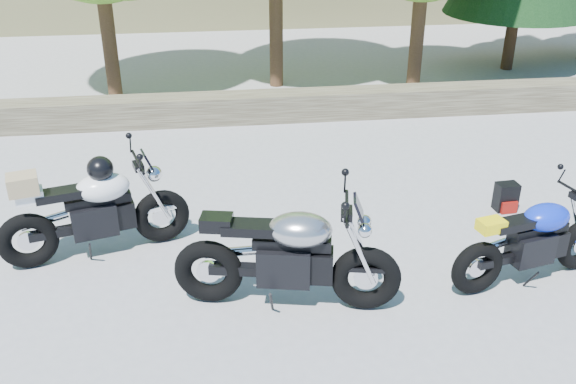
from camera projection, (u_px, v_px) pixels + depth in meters
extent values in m
plane|color=gray|center=(281.00, 298.00, 6.80)|extent=(90.00, 90.00, 0.00)
cube|color=#443C2D|center=(245.00, 107.00, 11.57)|extent=(22.00, 0.55, 0.50)
cylinder|color=#382314|center=(107.00, 21.00, 12.24)|extent=(0.28, 0.28, 3.02)
cylinder|color=#382314|center=(276.00, 4.00, 12.89)|extent=(0.28, 0.28, 3.36)
cylinder|color=#382314|center=(419.00, 18.00, 12.78)|extent=(0.28, 0.28, 2.91)
cylinder|color=#382314|center=(513.00, 21.00, 14.31)|extent=(0.26, 0.26, 2.16)
torus|color=black|center=(366.00, 278.00, 6.49)|extent=(0.74, 0.32, 0.72)
torus|color=black|center=(209.00, 271.00, 6.61)|extent=(0.74, 0.32, 0.72)
cylinder|color=silver|center=(366.00, 278.00, 6.49)|extent=(0.25, 0.09, 0.25)
cylinder|color=silver|center=(209.00, 271.00, 6.61)|extent=(0.25, 0.09, 0.25)
cube|color=black|center=(284.00, 264.00, 6.49)|extent=(0.60, 0.44, 0.40)
cube|color=black|center=(292.00, 243.00, 6.38)|extent=(0.81, 0.34, 0.11)
ellipsoid|color=#A5A5A9|center=(300.00, 230.00, 6.30)|extent=(0.72, 0.56, 0.34)
cube|color=black|center=(250.00, 228.00, 6.34)|extent=(0.60, 0.36, 0.10)
cube|color=black|center=(216.00, 222.00, 6.34)|extent=(0.35, 0.28, 0.15)
cylinder|color=black|center=(347.00, 208.00, 6.16)|extent=(0.19, 0.73, 0.04)
sphere|color=silver|center=(365.00, 226.00, 6.23)|extent=(0.20, 0.20, 0.20)
torus|color=black|center=(162.00, 216.00, 7.72)|extent=(0.70, 0.34, 0.67)
torus|color=black|center=(28.00, 241.00, 7.20)|extent=(0.70, 0.34, 0.67)
cylinder|color=silver|center=(162.00, 216.00, 7.72)|extent=(0.23, 0.10, 0.23)
cylinder|color=silver|center=(28.00, 241.00, 7.20)|extent=(0.23, 0.10, 0.23)
cube|color=black|center=(94.00, 219.00, 7.40)|extent=(0.57, 0.44, 0.38)
cube|color=black|center=(98.00, 200.00, 7.32)|extent=(0.76, 0.36, 0.11)
ellipsoid|color=white|center=(103.00, 187.00, 7.28)|extent=(0.69, 0.55, 0.32)
cube|color=black|center=(60.00, 194.00, 7.12)|extent=(0.57, 0.36, 0.09)
cube|color=white|center=(29.00, 196.00, 6.99)|extent=(0.34, 0.28, 0.14)
cylinder|color=black|center=(138.00, 162.00, 7.31)|extent=(0.22, 0.68, 0.03)
sphere|color=silver|center=(154.00, 174.00, 7.45)|extent=(0.19, 0.19, 0.19)
ellipsoid|color=black|center=(100.00, 169.00, 7.17)|extent=(0.37, 0.38, 0.28)
cube|color=#947F56|center=(23.00, 184.00, 6.91)|extent=(0.38, 0.35, 0.21)
torus|color=black|center=(477.00, 268.00, 6.76)|extent=(0.63, 0.29, 0.61)
cylinder|color=silver|center=(477.00, 268.00, 6.76)|extent=(0.21, 0.08, 0.21)
cube|color=black|center=(531.00, 247.00, 6.92)|extent=(0.51, 0.38, 0.34)
cube|color=black|center=(539.00, 229.00, 6.85)|extent=(0.69, 0.30, 0.10)
ellipsoid|color=#0D28C9|center=(546.00, 217.00, 6.81)|extent=(0.62, 0.49, 0.29)
cube|color=black|center=(514.00, 224.00, 6.68)|extent=(0.51, 0.31, 0.09)
cube|color=yellow|center=(491.00, 225.00, 6.57)|extent=(0.30, 0.25, 0.12)
cube|color=black|center=(506.00, 197.00, 8.51)|extent=(0.29, 0.22, 0.38)
cube|color=maroon|center=(509.00, 208.00, 8.45)|extent=(0.22, 0.06, 0.16)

